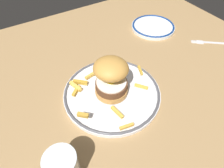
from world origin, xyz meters
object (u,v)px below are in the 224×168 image
object	(u,v)px
side_plate	(153,27)
fork	(209,42)
dinner_plate	(112,93)
burger	(111,76)

from	to	relation	value
side_plate	fork	size ratio (longest dim) A/B	1.48
dinner_plate	burger	world-z (taller)	burger
dinner_plate	burger	size ratio (longest dim) A/B	2.13
side_plate	fork	world-z (taller)	side_plate
side_plate	dinner_plate	bearing A→B (deg)	-147.23
burger	side_plate	world-z (taller)	burger
dinner_plate	side_plate	xyz separation A→B (cm)	(33.76, 21.73, -0.00)
dinner_plate	fork	distance (cm)	45.68
burger	side_plate	size ratio (longest dim) A/B	0.74
fork	burger	bearing A→B (deg)	-178.01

